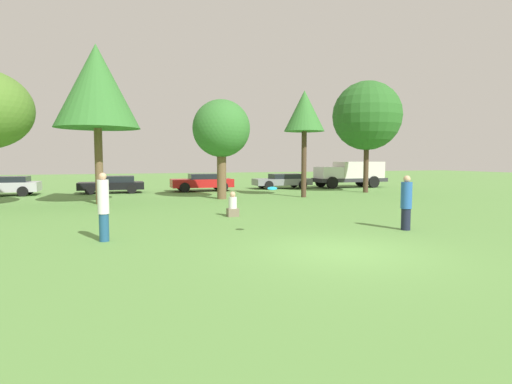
{
  "coord_description": "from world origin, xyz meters",
  "views": [
    {
      "loc": [
        -5.36,
        -8.81,
        2.26
      ],
      "look_at": [
        -1.0,
        3.6,
        1.23
      ],
      "focal_mm": 29.21,
      "sensor_mm": 36.0,
      "label": 1
    }
  ],
  "objects_px": {
    "parked_car_black": "(113,184)",
    "parked_car_red": "(203,182)",
    "person_thrower": "(103,206)",
    "tree_2": "(221,129)",
    "delivery_truck_white": "(351,173)",
    "tree_4": "(367,116)",
    "frisbee": "(272,188)",
    "tree_1": "(97,87)",
    "bystander_sitting": "(233,206)",
    "parked_car_silver": "(4,185)",
    "person_catcher": "(406,203)",
    "parked_car_grey": "(283,181)",
    "tree_3": "(304,112)"
  },
  "relations": [
    {
      "from": "person_catcher",
      "to": "tree_4",
      "type": "relative_size",
      "value": 0.23
    },
    {
      "from": "parked_car_red",
      "to": "delivery_truck_white",
      "type": "xyz_separation_m",
      "value": [
        12.15,
        0.03,
        0.49
      ]
    },
    {
      "from": "person_thrower",
      "to": "parked_car_red",
      "type": "height_order",
      "value": "person_thrower"
    },
    {
      "from": "frisbee",
      "to": "tree_3",
      "type": "relative_size",
      "value": 0.05
    },
    {
      "from": "tree_3",
      "to": "parked_car_grey",
      "type": "relative_size",
      "value": 1.4
    },
    {
      "from": "parked_car_grey",
      "to": "delivery_truck_white",
      "type": "distance_m",
      "value": 5.73
    },
    {
      "from": "frisbee",
      "to": "tree_1",
      "type": "bearing_deg",
      "value": 114.11
    },
    {
      "from": "delivery_truck_white",
      "to": "bystander_sitting",
      "type": "bearing_deg",
      "value": 45.65
    },
    {
      "from": "person_thrower",
      "to": "tree_2",
      "type": "bearing_deg",
      "value": 68.11
    },
    {
      "from": "tree_3",
      "to": "delivery_truck_white",
      "type": "bearing_deg",
      "value": 41.95
    },
    {
      "from": "parked_car_black",
      "to": "parked_car_red",
      "type": "bearing_deg",
      "value": 178.31
    },
    {
      "from": "tree_4",
      "to": "delivery_truck_white",
      "type": "bearing_deg",
      "value": 69.1
    },
    {
      "from": "person_thrower",
      "to": "delivery_truck_white",
      "type": "bearing_deg",
      "value": 50.3
    },
    {
      "from": "parked_car_silver",
      "to": "parked_car_red",
      "type": "height_order",
      "value": "parked_car_red"
    },
    {
      "from": "person_catcher",
      "to": "frisbee",
      "type": "distance_m",
      "value": 4.49
    },
    {
      "from": "person_catcher",
      "to": "delivery_truck_white",
      "type": "distance_m",
      "value": 20.6
    },
    {
      "from": "tree_2",
      "to": "tree_3",
      "type": "distance_m",
      "value": 5.06
    },
    {
      "from": "parked_car_black",
      "to": "parked_car_red",
      "type": "relative_size",
      "value": 0.97
    },
    {
      "from": "person_thrower",
      "to": "parked_car_silver",
      "type": "relative_size",
      "value": 0.46
    },
    {
      "from": "tree_4",
      "to": "tree_1",
      "type": "bearing_deg",
      "value": -173.5
    },
    {
      "from": "bystander_sitting",
      "to": "parked_car_silver",
      "type": "height_order",
      "value": "parked_car_silver"
    },
    {
      "from": "tree_4",
      "to": "parked_car_red",
      "type": "distance_m",
      "value": 12.23
    },
    {
      "from": "parked_car_silver",
      "to": "frisbee",
      "type": "bearing_deg",
      "value": 121.85
    },
    {
      "from": "bystander_sitting",
      "to": "frisbee",
      "type": "bearing_deg",
      "value": -91.21
    },
    {
      "from": "delivery_truck_white",
      "to": "tree_3",
      "type": "bearing_deg",
      "value": 43.45
    },
    {
      "from": "parked_car_grey",
      "to": "frisbee",
      "type": "bearing_deg",
      "value": 67.53
    },
    {
      "from": "tree_2",
      "to": "delivery_truck_white",
      "type": "relative_size",
      "value": 0.94
    },
    {
      "from": "delivery_truck_white",
      "to": "tree_2",
      "type": "bearing_deg",
      "value": 27.91
    },
    {
      "from": "parked_car_black",
      "to": "parked_car_red",
      "type": "distance_m",
      "value": 6.08
    },
    {
      "from": "tree_1",
      "to": "tree_2",
      "type": "bearing_deg",
      "value": 5.59
    },
    {
      "from": "person_catcher",
      "to": "parked_car_black",
      "type": "bearing_deg",
      "value": -57.08
    },
    {
      "from": "tree_2",
      "to": "parked_car_black",
      "type": "height_order",
      "value": "tree_2"
    },
    {
      "from": "parked_car_silver",
      "to": "tree_4",
      "type": "bearing_deg",
      "value": 168.65
    },
    {
      "from": "bystander_sitting",
      "to": "tree_3",
      "type": "distance_m",
      "value": 10.35
    },
    {
      "from": "bystander_sitting",
      "to": "tree_3",
      "type": "height_order",
      "value": "tree_3"
    },
    {
      "from": "person_catcher",
      "to": "parked_car_grey",
      "type": "bearing_deg",
      "value": -93.61
    },
    {
      "from": "person_catcher",
      "to": "bystander_sitting",
      "type": "xyz_separation_m",
      "value": [
        -4.35,
        4.9,
        -0.48
      ]
    },
    {
      "from": "frisbee",
      "to": "tree_1",
      "type": "xyz_separation_m",
      "value": [
        -4.98,
        11.12,
        4.43
      ]
    },
    {
      "from": "tree_2",
      "to": "parked_car_grey",
      "type": "height_order",
      "value": "tree_2"
    },
    {
      "from": "person_thrower",
      "to": "parked_car_grey",
      "type": "relative_size",
      "value": 0.42
    },
    {
      "from": "tree_2",
      "to": "delivery_truck_white",
      "type": "distance_m",
      "value": 14.07
    },
    {
      "from": "tree_4",
      "to": "tree_3",
      "type": "bearing_deg",
      "value": -161.69
    },
    {
      "from": "parked_car_black",
      "to": "parked_car_grey",
      "type": "distance_m",
      "value": 12.54
    },
    {
      "from": "frisbee",
      "to": "parked_car_black",
      "type": "bearing_deg",
      "value": 103.33
    },
    {
      "from": "parked_car_grey",
      "to": "delivery_truck_white",
      "type": "bearing_deg",
      "value": 175.43
    },
    {
      "from": "person_thrower",
      "to": "frisbee",
      "type": "distance_m",
      "value": 4.75
    },
    {
      "from": "person_thrower",
      "to": "parked_car_black",
      "type": "bearing_deg",
      "value": 96.57
    },
    {
      "from": "tree_1",
      "to": "parked_car_grey",
      "type": "height_order",
      "value": "tree_1"
    },
    {
      "from": "person_thrower",
      "to": "tree_3",
      "type": "xyz_separation_m",
      "value": [
        11.13,
        10.38,
        4.06
      ]
    },
    {
      "from": "tree_2",
      "to": "tree_4",
      "type": "height_order",
      "value": "tree_4"
    }
  ]
}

